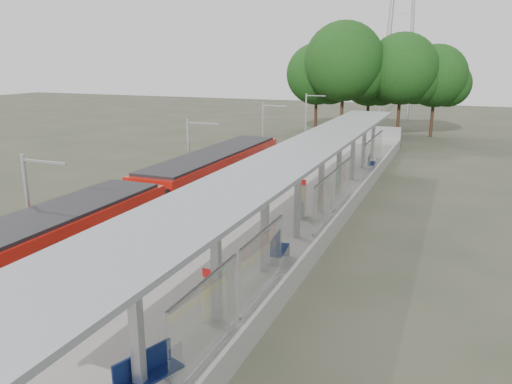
# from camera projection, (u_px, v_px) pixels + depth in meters

# --- Properties ---
(trackbed) EXTENTS (3.00, 70.00, 0.24)m
(trackbed) POSITION_uv_depth(u_px,v_px,m) (225.00, 205.00, 30.38)
(trackbed) COLOR #59544C
(trackbed) RESTS_ON ground
(platform) EXTENTS (6.00, 50.00, 1.00)m
(platform) POSITION_uv_depth(u_px,v_px,m) (295.00, 207.00, 28.65)
(platform) COLOR gray
(platform) RESTS_ON ground
(tactile_strip) EXTENTS (0.60, 50.00, 0.02)m
(tactile_strip) POSITION_uv_depth(u_px,v_px,m) (254.00, 194.00, 29.44)
(tactile_strip) COLOR gold
(tactile_strip) RESTS_ON platform
(end_fence) EXTENTS (6.00, 0.10, 1.20)m
(end_fence) POSITION_uv_depth(u_px,v_px,m) (370.00, 132.00, 50.69)
(end_fence) COLOR #9EA0A5
(end_fence) RESTS_ON platform
(train) EXTENTS (2.74, 27.60, 3.62)m
(train) POSITION_uv_depth(u_px,v_px,m) (144.00, 212.00, 22.47)
(train) COLOR black
(train) RESTS_ON ground
(canopy) EXTENTS (3.27, 38.00, 3.66)m
(canopy) POSITION_uv_depth(u_px,v_px,m) (304.00, 158.00, 23.69)
(canopy) COLOR #9EA0A5
(canopy) RESTS_ON platform
(tree_cluster) EXTENTS (20.18, 13.61, 12.84)m
(tree_cluster) POSITION_uv_depth(u_px,v_px,m) (371.00, 70.00, 56.16)
(tree_cluster) COLOR #382316
(tree_cluster) RESTS_ON ground
(catenary_masts) EXTENTS (2.08, 48.16, 5.40)m
(catenary_masts) POSITION_uv_depth(u_px,v_px,m) (190.00, 161.00, 29.40)
(catenary_masts) COLOR #9EA0A5
(catenary_masts) RESTS_ON ground
(bench_near) EXTENTS (1.04, 1.69, 1.11)m
(bench_near) POSITION_uv_depth(u_px,v_px,m) (148.00, 372.00, 11.76)
(bench_near) COLOR #101E53
(bench_near) RESTS_ON platform
(bench_mid) EXTENTS (0.62, 1.54, 1.02)m
(bench_mid) POSITION_uv_depth(u_px,v_px,m) (278.00, 247.00, 19.69)
(bench_mid) COLOR #101E53
(bench_mid) RESTS_ON platform
(bench_far) EXTENTS (0.53, 1.48, 0.99)m
(bench_far) POSITION_uv_depth(u_px,v_px,m) (370.00, 162.00, 36.19)
(bench_far) COLOR #101E53
(bench_far) RESTS_ON platform
(info_pillar_near) EXTENTS (0.37, 0.37, 1.66)m
(info_pillar_near) POSITION_uv_depth(u_px,v_px,m) (208.00, 298.00, 15.15)
(info_pillar_near) COLOR #C4BE8F
(info_pillar_near) RESTS_ON platform
(info_pillar_far) EXTENTS (0.43, 0.43, 1.92)m
(info_pillar_far) POSITION_uv_depth(u_px,v_px,m) (302.00, 200.00, 25.16)
(info_pillar_far) COLOR #C4BE8F
(info_pillar_far) RESTS_ON platform
(litter_bin) EXTENTS (0.51, 0.51, 0.81)m
(litter_bin) POSITION_uv_depth(u_px,v_px,m) (300.00, 211.00, 24.95)
(litter_bin) COLOR #9EA0A5
(litter_bin) RESTS_ON platform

